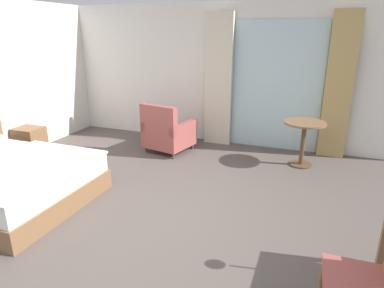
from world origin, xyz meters
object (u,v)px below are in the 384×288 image
at_px(desk_chair, 373,275).
at_px(armchair_by_window, 167,133).
at_px(round_cafe_table, 304,134).
at_px(bed, 2,180).
at_px(nightstand, 30,142).

relative_size(desk_chair, armchair_by_window, 1.05).
distance_m(armchair_by_window, round_cafe_table, 2.27).
height_order(bed, round_cafe_table, bed).
distance_m(desk_chair, armchair_by_window, 4.13).
relative_size(bed, desk_chair, 2.15).
bearing_deg(round_cafe_table, nightstand, -164.60).
xyz_separation_m(armchair_by_window, round_cafe_table, (2.26, 0.17, 0.18)).
distance_m(nightstand, round_cafe_table, 4.51).
xyz_separation_m(nightstand, round_cafe_table, (4.34, 1.20, 0.27)).
height_order(bed, desk_chair, bed).
relative_size(bed, round_cafe_table, 2.77).
xyz_separation_m(bed, round_cafe_table, (3.42, 2.54, 0.25)).
bearing_deg(bed, desk_chair, -8.59).
bearing_deg(armchair_by_window, desk_chair, -46.25).
height_order(desk_chair, armchair_by_window, desk_chair).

